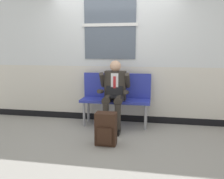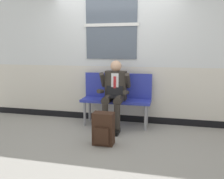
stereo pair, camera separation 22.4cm
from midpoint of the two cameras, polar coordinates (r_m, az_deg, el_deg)
name	(u,v)px [view 1 (the left image)]	position (r m, az deg, el deg)	size (l,w,h in m)	color
ground_plane	(110,129)	(4.51, -1.93, -9.53)	(18.00, 18.00, 0.00)	gray
station_wall	(115,56)	(4.84, -0.54, 8.07)	(5.63, 0.16, 2.69)	silver
bench_with_person	(116,95)	(4.65, -0.40, -1.29)	(1.34, 0.42, 1.01)	#28339E
person_seated	(114,92)	(4.43, -0.90, -0.65)	(0.57, 0.70, 1.27)	#2D2823
backpack	(106,129)	(3.76, -3.21, -9.51)	(0.33, 0.24, 0.52)	#331E14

